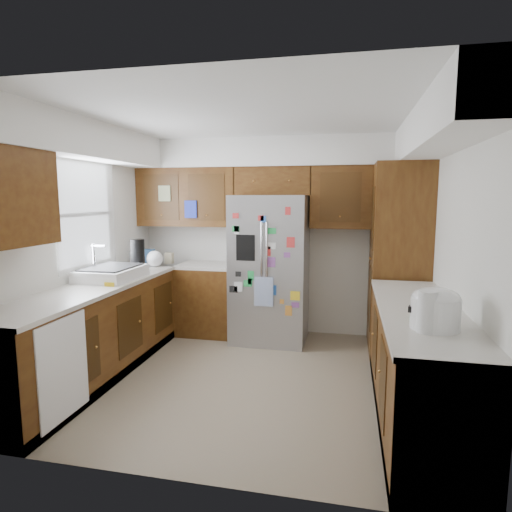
# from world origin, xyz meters

# --- Properties ---
(floor) EXTENTS (3.60, 3.60, 0.00)m
(floor) POSITION_xyz_m (0.00, 0.00, 0.00)
(floor) COLOR gray
(floor) RESTS_ON ground
(room_shell) EXTENTS (3.64, 3.24, 2.52)m
(room_shell) POSITION_xyz_m (-0.11, 0.36, 1.82)
(room_shell) COLOR silver
(room_shell) RESTS_ON ground
(left_counter_run) EXTENTS (1.36, 3.20, 0.92)m
(left_counter_run) POSITION_xyz_m (-1.36, 0.03, 0.43)
(left_counter_run) COLOR #44210D
(left_counter_run) RESTS_ON ground
(right_counter_run) EXTENTS (0.63, 2.25, 0.92)m
(right_counter_run) POSITION_xyz_m (1.50, -0.47, 0.42)
(right_counter_run) COLOR #44210D
(right_counter_run) RESTS_ON ground
(pantry) EXTENTS (0.60, 0.90, 2.15)m
(pantry) POSITION_xyz_m (1.50, 1.15, 1.07)
(pantry) COLOR #44210D
(pantry) RESTS_ON ground
(fridge) EXTENTS (0.90, 0.79, 1.80)m
(fridge) POSITION_xyz_m (-0.00, 1.20, 0.90)
(fridge) COLOR #9E9FA3
(fridge) RESTS_ON ground
(bridge_cabinet) EXTENTS (0.96, 0.34, 0.35)m
(bridge_cabinet) POSITION_xyz_m (0.00, 1.43, 1.98)
(bridge_cabinet) COLOR #44210D
(bridge_cabinet) RESTS_ON fridge
(fridge_top_items) EXTENTS (0.74, 0.30, 0.29)m
(fridge_top_items) POSITION_xyz_m (-0.10, 1.40, 2.28)
(fridge_top_items) COLOR #2052B2
(fridge_top_items) RESTS_ON bridge_cabinet
(sink_assembly) EXTENTS (0.52, 0.71, 0.37)m
(sink_assembly) POSITION_xyz_m (-1.50, 0.10, 0.99)
(sink_assembly) COLOR white
(sink_assembly) RESTS_ON left_counter_run
(left_counter_clutter) EXTENTS (0.40, 0.81, 0.38)m
(left_counter_clutter) POSITION_xyz_m (-1.46, 0.80, 1.05)
(left_counter_clutter) COLOR black
(left_counter_clutter) RESTS_ON left_counter_run
(rice_cooker) EXTENTS (0.32, 0.31, 0.28)m
(rice_cooker) POSITION_xyz_m (1.50, -1.01, 1.06)
(rice_cooker) COLOR white
(rice_cooker) RESTS_ON right_counter_run
(paper_towel) EXTENTS (0.12, 0.12, 0.27)m
(paper_towel) POSITION_xyz_m (1.43, -1.11, 1.05)
(paper_towel) COLOR white
(paper_towel) RESTS_ON right_counter_run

